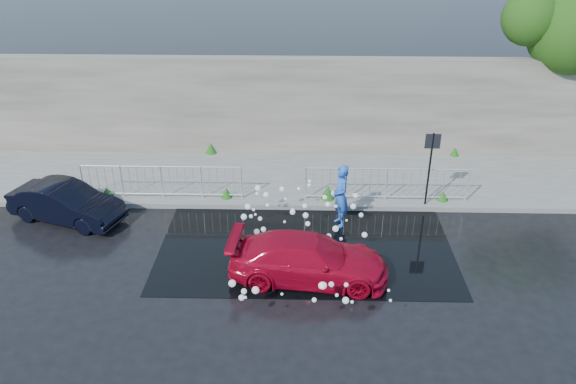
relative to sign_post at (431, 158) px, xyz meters
The scene contains 14 objects.
ground 5.50m from the sign_post, 143.57° to the right, with size 90.00×90.00×0.00m, color black.
pavement 4.90m from the sign_post, 155.66° to the left, with size 30.00×4.00×0.15m, color #5F5F5B.
curb 4.51m from the sign_post, behind, with size 30.00×0.25×0.16m, color #5F5F5B.
retaining_wall 5.87m from the sign_post, 135.69° to the left, with size 30.00×0.60×3.50m, color #555148.
puddle 4.59m from the sign_post, 150.42° to the right, with size 8.00×5.00×0.01m, color black.
sign_post is the anchor object (origin of this frame).
tree 7.55m from the sign_post, 38.60° to the left, with size 5.01×3.03×6.26m.
railing_left 8.26m from the sign_post, behind, with size 5.05×0.05×1.10m.
railing_right 1.57m from the sign_post, 168.23° to the left, with size 5.05×0.05×1.10m.
weeds 4.83m from the sign_post, 161.79° to the left, with size 12.17×3.93×0.45m.
water_spray 4.74m from the sign_post, 146.15° to the right, with size 3.70×5.78×1.10m.
red_car 5.32m from the sign_post, 134.36° to the right, with size 1.62×3.98×1.15m, color #A8061F.
dark_car 10.89m from the sign_post, behind, with size 1.21×3.47×1.14m, color black.
person 3.00m from the sign_post, 158.85° to the right, with size 0.69×0.45×1.90m, color blue.
Camera 1 is at (0.34, -12.24, 8.50)m, focal length 35.00 mm.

